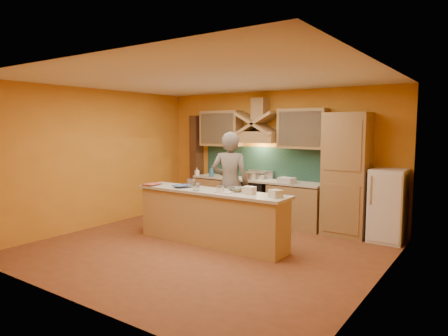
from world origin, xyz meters
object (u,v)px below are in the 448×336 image
Objects in this scene: person at (230,184)px; mixing_bowl at (237,189)px; kitchen_scale at (220,190)px; fridge at (388,205)px; stove at (256,201)px.

person is 0.67m from mixing_bowl.
person reaches higher than kitchen_scale.
fridge is 2.73m from mixing_bowl.
stove is at bearing -102.54° from person.
person is (-2.53, -1.26, 0.33)m from fridge.
fridge reaches higher than mixing_bowl.
fridge is 3.02m from kitchen_scale.
fridge is 0.67× the size of person.
person reaches higher than fridge.
stove is 8.06× the size of kitchen_scale.
person is at bearing -153.60° from fridge.
kitchen_scale is (-2.23, -2.00, 0.34)m from fridge.
stove is at bearing 180.00° from fridge.
mixing_bowl is (-2.07, -1.75, 0.33)m from fridge.
person reaches higher than mixing_bowl.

